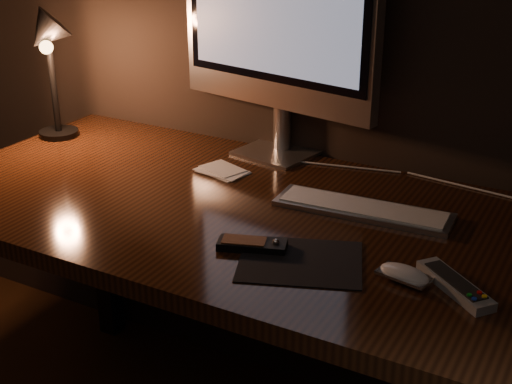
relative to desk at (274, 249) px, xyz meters
The scene contains 10 objects.
desk is the anchor object (origin of this frame).
monitor 0.57m from the desk, 117.14° to the left, with size 0.57×0.20×0.60m.
keyboard 0.24m from the desk, ahead, with size 0.39×0.11×0.01m, color silver.
mousepad 0.32m from the desk, 53.06° to the right, with size 0.23×0.18×0.00m, color black.
mouse 0.45m from the desk, 29.23° to the right, with size 0.10×0.05×0.02m, color white.
media_remote 0.28m from the desk, 72.95° to the right, with size 0.14×0.09×0.03m.
tv_remote 0.52m from the desk, 23.12° to the right, with size 0.16×0.14×0.02m.
papers 0.25m from the desk, 155.91° to the left, with size 0.13×0.08×0.01m, color white.
desk_lamp 0.81m from the desk, behind, with size 0.18×0.19×0.37m.
cable 0.35m from the desk, 51.21° to the left, with size 0.01×0.01×0.60m, color white.
Camera 1 is at (0.67, 0.61, 1.41)m, focal length 50.00 mm.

